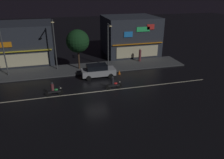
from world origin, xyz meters
TOP-DOWN VIEW (x-y plane):
  - ground_plane at (0.00, 0.00)m, footprint 140.00×140.00m
  - lane_divider_stripe at (0.00, 0.00)m, footprint 27.27×0.16m
  - sidewalk_far at (0.00, 7.61)m, footprint 28.71×4.54m
  - storefront_left_block at (-8.61, 14.06)m, footprint 8.68×8.52m
  - storefront_center_block at (8.61, 13.88)m, footprint 8.71×8.16m
  - streetlamp_west at (-10.24, 7.32)m, footprint 0.44×1.64m
  - streetlamp_mid at (-3.98, 8.09)m, footprint 0.44×1.64m
  - streetlamp_east at (3.30, 7.63)m, footprint 0.44×1.64m
  - pedestrian_on_sidewalk at (8.54, 8.65)m, footprint 0.37×0.37m
  - street_tree at (-0.96, 7.68)m, footprint 3.12×3.12m
  - parked_car_near_kerb at (1.06, 4.25)m, footprint 4.30×1.98m
  - motorcycle_lead at (-4.54, 0.36)m, footprint 1.90×0.60m
  - motorcycle_following at (2.06, 0.31)m, footprint 1.90×0.60m
  - traffic_cone at (4.00, 4.48)m, footprint 0.36×0.36m

SIDE VIEW (x-z plane):
  - ground_plane at x=0.00m, z-range 0.00..0.00m
  - lane_divider_stripe at x=0.00m, z-range 0.00..0.01m
  - sidewalk_far at x=0.00m, z-range 0.00..0.14m
  - traffic_cone at x=4.00m, z-range 0.00..0.55m
  - motorcycle_lead at x=-4.54m, z-range -0.13..1.39m
  - motorcycle_following at x=2.06m, z-range -0.13..1.39m
  - parked_car_near_kerb at x=1.06m, z-range 0.03..1.70m
  - pedestrian_on_sidewalk at x=8.54m, z-range 0.07..2.06m
  - storefront_left_block at x=-8.61m, z-range 0.00..5.83m
  - storefront_center_block at x=8.61m, z-range 0.00..6.29m
  - streetlamp_east at x=3.30m, z-range 0.75..6.82m
  - street_tree at x=-0.96m, z-range 1.30..6.77m
  - streetlamp_mid at x=-3.98m, z-range 0.77..7.53m
  - streetlamp_west at x=-10.24m, z-range 0.79..8.49m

